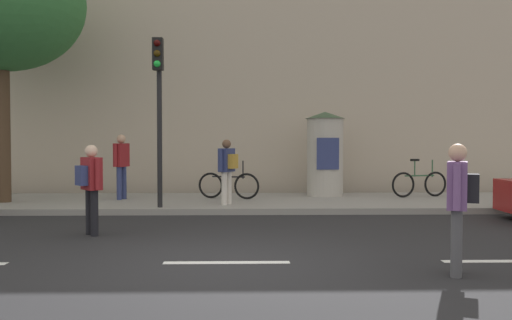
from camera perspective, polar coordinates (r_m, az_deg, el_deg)
The scene contains 13 objects.
ground_plane at distance 7.81m, azimuth -3.13°, elevation -10.80°, with size 80.00×80.00×0.00m, color #232326.
sidewalk_curb at distance 14.71m, azimuth -2.26°, elevation -4.51°, with size 36.00×4.00×0.15m, color gray.
lane_markings at distance 7.81m, azimuth -3.13°, elevation -10.77°, with size 25.80×0.16×0.01m.
building_backdrop at distance 19.86m, azimuth -2.04°, elevation 10.96°, with size 36.00×5.00×9.69m, color #B7A893.
traffic_light at distance 13.06m, azimuth -10.27°, elevation 6.93°, with size 0.24×0.45×4.01m.
poster_column at distance 15.88m, azimuth 7.31°, elevation 0.73°, with size 1.16×1.16×2.46m.
street_tree at distance 15.94m, azimuth -25.36°, elevation 14.90°, with size 4.24×4.24×7.03m.
pedestrian_in_dark_shirt at distance 7.39m, azimuth 20.67°, elevation -3.59°, with size 0.50×0.63×1.70m.
pedestrian_tallest at distance 10.34m, azimuth -17.11°, elevation -2.17°, with size 0.53×0.53×1.67m.
pedestrian_near_pole at distance 15.18m, azimuth -14.05°, elevation -0.11°, with size 0.39×0.57×1.78m.
pedestrian_in_light_jacket at distance 13.51m, azimuth -3.05°, elevation -0.61°, with size 0.51×0.56×1.64m.
bicycle_leaning at distance 14.94m, azimuth -2.93°, elevation -2.63°, with size 1.71×0.57×1.09m.
bicycle_upright at distance 16.10m, azimuth 16.90°, elevation -2.38°, with size 1.73×0.51×1.09m.
Camera 1 is at (0.24, -7.61, 1.71)m, focal length 37.81 mm.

